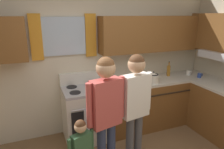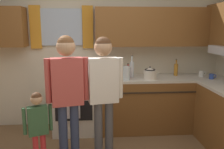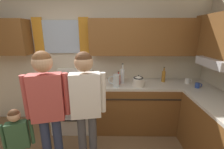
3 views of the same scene
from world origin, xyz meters
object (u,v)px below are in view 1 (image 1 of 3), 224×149
Objects in this scene: mug_ceramic_white at (189,73)px; adult_holding_child at (106,108)px; adult_in_plaid at (135,100)px; water_pitcher at (134,80)px; bottle_tall_clear at (135,74)px; stove_oven at (85,113)px; stovetop_kettle at (153,78)px; bottle_sauce_red at (134,78)px; mug_cobalt_blue at (200,75)px; bottle_oil_amber at (169,70)px.

adult_holding_child reaches higher than mug_ceramic_white.
water_pitcher is at bearing 63.17° from adult_in_plaid.
bottle_tall_clear is 1.07m from adult_in_plaid.
adult_holding_child is at bearing -153.98° from mug_ceramic_white.
stovetop_kettle is (1.20, -0.17, 0.53)m from stove_oven.
stovetop_kettle is (0.34, -0.09, 0.00)m from bottle_sauce_red.
stove_oven is at bearing 114.77° from adult_in_plaid.
bottle_tall_clear reaches higher than stove_oven.
adult_holding_child is 0.44m from adult_in_plaid.
water_pitcher is (-1.31, -0.19, 0.06)m from mug_ceramic_white.
bottle_tall_clear is at bearing 48.65° from bottle_sauce_red.
bottle_tall_clear is at bearing 58.73° from water_pitcher.
adult_holding_child is (-2.18, -0.81, 0.07)m from mug_cobalt_blue.
stovetop_kettle reaches higher than mug_cobalt_blue.
adult_in_plaid reaches higher than water_pitcher.
adult_in_plaid is at bearing -65.23° from stove_oven.
adult_holding_child is (0.00, -1.04, 0.55)m from stove_oven.
mug_ceramic_white is at bearing 10.23° from stovetop_kettle.
stovetop_kettle is (-0.51, -0.26, -0.01)m from bottle_oil_amber.
bottle_oil_amber is 1.30× the size of water_pitcher.
adult_holding_child is at bearing -131.74° from bottle_sauce_red.
stove_oven is 1.17m from adult_holding_child.
adult_holding_child is at bearing -131.71° from bottle_tall_clear.
bottle_tall_clear reaches higher than mug_ceramic_white.
bottle_sauce_red is at bearing -176.72° from mug_ceramic_white.
adult_in_plaid is (0.43, -0.94, 0.54)m from stove_oven.
bottle_sauce_red is 0.15× the size of adult_holding_child.
bottle_tall_clear is 3.20× the size of mug_cobalt_blue.
mug_ceramic_white is (2.12, -0.00, 0.48)m from stove_oven.
bottle_oil_amber is at bearing 39.09° from adult_in_plaid.
adult_in_plaid reaches higher than mug_ceramic_white.
water_pitcher is at bearing -162.24° from bottle_oil_amber.
bottle_tall_clear is at bearing 145.92° from stovetop_kettle.
water_pitcher reaches higher than mug_cobalt_blue.
adult_in_plaid is (-0.50, -0.95, -0.04)m from bottle_tall_clear.
stove_oven is at bearing 90.23° from adult_holding_child.
bottle_oil_amber is 0.43m from mug_ceramic_white.
stove_oven is 4.02× the size of stovetop_kettle.
bottle_oil_amber reaches higher than stove_oven.
mug_ceramic_white is at bearing 26.02° from adult_holding_child.
adult_in_plaid is at bearing -150.91° from mug_ceramic_white.
bottle_tall_clear is 0.32m from stovetop_kettle.
stove_oven is 1.17m from adult_in_plaid.
adult_holding_child is at bearing -167.54° from adult_in_plaid.
stovetop_kettle is 1.24× the size of water_pitcher.
stove_oven is 0.69× the size of adult_in_plaid.
bottle_sauce_red is at bearing 164.32° from stovetop_kettle.
stove_oven is at bearing -179.50° from bottle_tall_clear.
stove_oven is at bearing 171.94° from stovetop_kettle.
stovetop_kettle is at bearing -152.71° from bottle_oil_amber.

